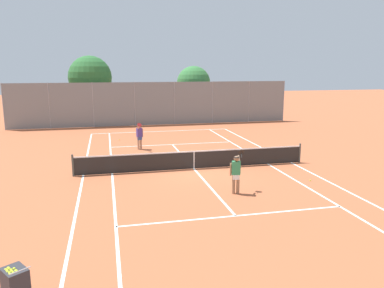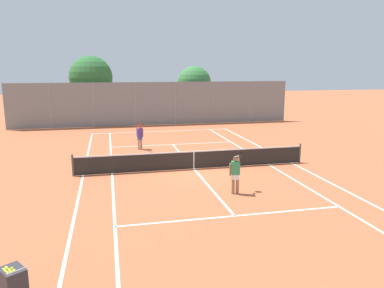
{
  "view_description": "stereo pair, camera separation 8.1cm",
  "coord_description": "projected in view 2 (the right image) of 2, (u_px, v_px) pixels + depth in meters",
  "views": [
    {
      "loc": [
        -4.26,
        -18.12,
        5.11
      ],
      "look_at": [
        0.24,
        1.5,
        1.0
      ],
      "focal_mm": 35.0,
      "sensor_mm": 36.0,
      "label": 1
    },
    {
      "loc": [
        -4.18,
        -18.14,
        5.11
      ],
      "look_at": [
        0.24,
        1.5,
        1.0
      ],
      "focal_mm": 35.0,
      "sensor_mm": 36.0,
      "label": 2
    }
  ],
  "objects": [
    {
      "name": "ball_cart",
      "position": [
        13.0,
        282.0,
        8.15
      ],
      "size": [
        0.73,
        0.77,
        0.96
      ],
      "color": "#2D2D33",
      "rests_on": "ground"
    },
    {
      "name": "tree_behind_right",
      "position": [
        195.0,
        84.0,
        37.21
      ],
      "size": [
        3.32,
        3.32,
        5.29
      ],
      "color": "brown",
      "rests_on": "ground"
    },
    {
      "name": "loose_tennis_ball_1",
      "position": [
        120.0,
        140.0,
        26.92
      ],
      "size": [
        0.07,
        0.07,
        0.07
      ],
      "primitive_type": "sphere",
      "color": "#D1DB33",
      "rests_on": "ground"
    },
    {
      "name": "back_fence",
      "position": [
        155.0,
        104.0,
        33.61
      ],
      "size": [
        25.22,
        0.08,
        3.88
      ],
      "color": "gray",
      "rests_on": "ground"
    },
    {
      "name": "ground_plane",
      "position": [
        194.0,
        169.0,
        19.26
      ],
      "size": [
        120.0,
        120.0,
        0.0
      ],
      "primitive_type": "plane",
      "color": "#B25B38"
    },
    {
      "name": "player_far_left",
      "position": [
        140.0,
        135.0,
        23.7
      ],
      "size": [
        0.44,
        0.89,
        1.77
      ],
      "color": "tan",
      "rests_on": "ground"
    },
    {
      "name": "player_near_side",
      "position": [
        236.0,
        172.0,
        15.31
      ],
      "size": [
        0.78,
        0.71,
        1.77
      ],
      "color": "#936B4C",
      "rests_on": "ground"
    },
    {
      "name": "court_line_markings",
      "position": [
        194.0,
        169.0,
        19.26
      ],
      "size": [
        11.1,
        23.9,
        0.01
      ],
      "color": "white",
      "rests_on": "ground"
    },
    {
      "name": "tennis_net",
      "position": [
        194.0,
        159.0,
        19.16
      ],
      "size": [
        12.0,
        0.1,
        1.07
      ],
      "color": "#474C47",
      "rests_on": "ground"
    },
    {
      "name": "loose_tennis_ball_2",
      "position": [
        228.0,
        137.0,
        27.93
      ],
      "size": [
        0.07,
        0.07,
        0.07
      ],
      "primitive_type": "sphere",
      "color": "#D1DB33",
      "rests_on": "ground"
    },
    {
      "name": "loose_tennis_ball_0",
      "position": [
        310.0,
        180.0,
        17.16
      ],
      "size": [
        0.07,
        0.07,
        0.07
      ],
      "primitive_type": "sphere",
      "color": "#D1DB33",
      "rests_on": "ground"
    },
    {
      "name": "tree_behind_left",
      "position": [
        92.0,
        79.0,
        34.5
      ],
      "size": [
        3.94,
        3.94,
        6.21
      ],
      "color": "brown",
      "rests_on": "ground"
    }
  ]
}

